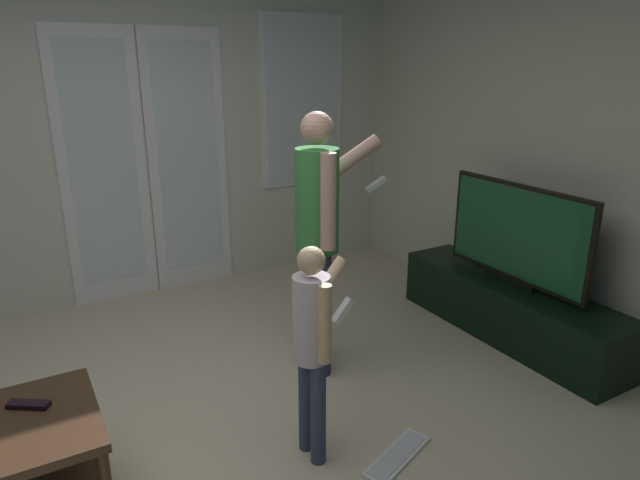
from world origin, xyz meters
The scene contains 8 objects.
wall_back_with_doors centered at (0.11, 2.36, 1.31)m, with size 5.59×0.09×2.68m.
wall_right_plain centered at (2.76, 0.00, 1.32)m, with size 0.06×4.78×2.65m.
tv_stand centered at (2.44, 0.26, 0.20)m, with size 0.43×1.71×0.40m.
flat_screen_tv centered at (2.44, 0.27, 0.75)m, with size 0.08×1.13×0.69m.
person_adult centered at (1.09, 0.56, 0.95)m, with size 0.68×0.43×1.59m.
person_child centered at (0.66, -0.14, 0.65)m, with size 0.39×0.30×1.08m.
loose_keyboard centered at (0.99, -0.37, 0.01)m, with size 0.46×0.28×0.02m.
tv_remote_black centered at (-0.52, 0.15, 0.51)m, with size 0.17×0.05×0.02m, color black.
Camera 1 is at (-0.46, -2.14, 1.85)m, focal length 31.22 mm.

